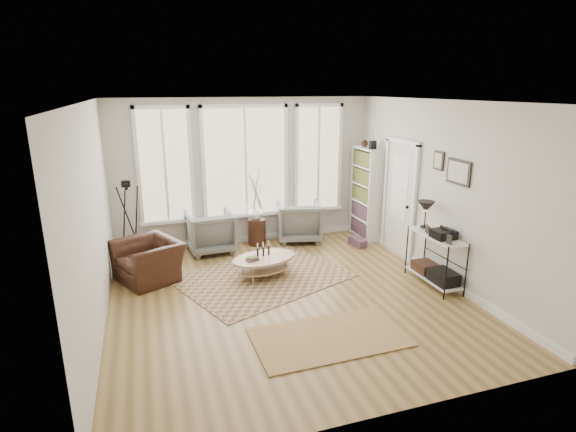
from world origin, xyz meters
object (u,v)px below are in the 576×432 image
object	(u,v)px
bookcase	(366,193)
coffee_table	(264,261)
side_table	(256,210)
accent_chair	(149,260)
low_shelf	(435,255)
armchair_left	(210,232)
armchair_right	(299,221)

from	to	relation	value
bookcase	coffee_table	size ratio (longest dim) A/B	1.63
coffee_table	side_table	distance (m)	1.70
side_table	accent_chair	xyz separation A→B (m)	(-2.12, -1.12, -0.39)
coffee_table	accent_chair	distance (m)	1.90
low_shelf	accent_chair	size ratio (longest dim) A/B	1.28
coffee_table	accent_chair	bearing A→B (deg)	164.82
armchair_left	accent_chair	bearing A→B (deg)	36.91
bookcase	armchair_left	size ratio (longest dim) A/B	2.36
side_table	accent_chair	bearing A→B (deg)	-152.12
low_shelf	accent_chair	xyz separation A→B (m)	(-4.36, 1.62, -0.18)
low_shelf	accent_chair	distance (m)	4.66
bookcase	coffee_table	distance (m)	3.02
coffee_table	bookcase	bearing A→B (deg)	28.32
bookcase	armchair_left	distance (m)	3.30
bookcase	low_shelf	bearing A→B (deg)	-91.28
coffee_table	low_shelf	bearing A→B (deg)	-23.97
armchair_left	coffee_table	bearing A→B (deg)	110.04
bookcase	accent_chair	distance (m)	4.55
side_table	armchair_left	bearing A→B (deg)	-172.94
side_table	accent_chair	size ratio (longest dim) A/B	1.47
armchair_left	accent_chair	world-z (taller)	armchair_left
coffee_table	armchair_left	bearing A→B (deg)	113.79
armchair_left	armchair_right	size ratio (longest dim) A/B	0.97
coffee_table	armchair_right	world-z (taller)	armchair_right
armchair_left	armchair_right	xyz separation A→B (m)	(1.84, 0.12, 0.01)
armchair_right	accent_chair	xyz separation A→B (m)	(-3.01, -1.12, -0.08)
armchair_left	side_table	size ratio (longest dim) A/B	0.58
armchair_right	side_table	distance (m)	0.94
bookcase	side_table	distance (m)	2.32
bookcase	armchair_right	distance (m)	1.53
bookcase	side_table	bearing A→B (deg)	174.41
low_shelf	armchair_left	bearing A→B (deg)	140.56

